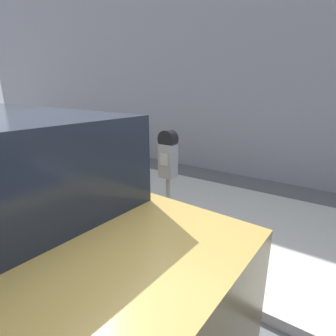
% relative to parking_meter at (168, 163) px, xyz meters
% --- Properties ---
extents(sidewalk, '(24.00, 2.80, 0.11)m').
position_rel_parking_meter_xyz_m(sidewalk, '(0.35, 1.09, -1.15)').
color(sidewalk, '#ADAAA3').
rests_on(sidewalk, ground_plane).
extents(building_facade, '(24.00, 0.30, 6.10)m').
position_rel_parking_meter_xyz_m(building_facade, '(0.35, 3.74, 1.84)').
color(building_facade, gray).
rests_on(building_facade, ground_plane).
extents(parking_meter, '(0.20, 0.15, 1.46)m').
position_rel_parking_meter_xyz_m(parking_meter, '(0.00, 0.00, 0.00)').
color(parking_meter, slate).
rests_on(parking_meter, sidewalk).
extents(fire_hydrant, '(0.22, 0.22, 0.87)m').
position_rel_parking_meter_xyz_m(fire_hydrant, '(-2.45, -0.03, -0.66)').
color(fire_hydrant, gold).
rests_on(fire_hydrant, sidewalk).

